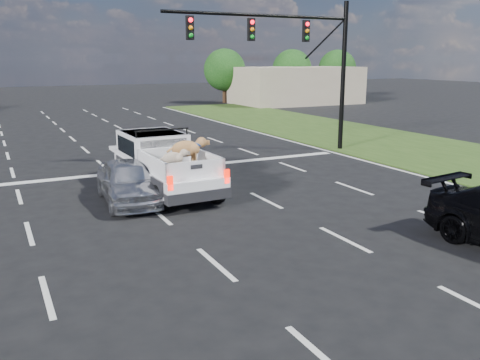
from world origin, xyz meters
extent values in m
plane|color=black|center=(0.00, 0.00, 0.00)|extent=(160.00, 160.00, 0.00)
cube|color=silver|center=(-5.25, 6.00, 0.01)|extent=(0.12, 60.00, 0.01)
cube|color=silver|center=(-1.75, 6.00, 0.01)|extent=(0.12, 60.00, 0.01)
cube|color=silver|center=(1.75, 6.00, 0.01)|extent=(0.12, 60.00, 0.01)
cube|color=silver|center=(5.25, 6.00, 0.01)|extent=(0.12, 60.00, 0.01)
cube|color=silver|center=(8.80, 6.00, 0.01)|extent=(0.15, 60.00, 0.01)
cube|color=silver|center=(0.00, 10.00, 0.01)|extent=(17.00, 0.45, 0.01)
cube|color=#274515|center=(13.00, 6.00, 0.03)|extent=(8.00, 60.00, 0.06)
cylinder|color=black|center=(9.60, 10.50, 3.50)|extent=(0.22, 0.22, 7.00)
cylinder|color=black|center=(5.10, 10.50, 6.20)|extent=(9.00, 0.14, 0.14)
cube|color=black|center=(7.40, 10.50, 5.60)|extent=(0.30, 0.18, 0.95)
sphere|color=red|center=(7.40, 10.39, 5.90)|extent=(0.18, 0.18, 0.18)
cube|color=black|center=(4.60, 10.50, 5.60)|extent=(0.30, 0.18, 0.95)
sphere|color=red|center=(4.60, 10.39, 5.90)|extent=(0.18, 0.18, 0.18)
cube|color=black|center=(1.80, 10.50, 5.60)|extent=(0.30, 0.18, 0.95)
sphere|color=red|center=(1.80, 10.39, 5.90)|extent=(0.18, 0.18, 0.18)
cube|color=tan|center=(22.00, 34.00, 1.80)|extent=(12.00, 7.00, 3.60)
cylinder|color=#332114|center=(16.00, 38.00, 1.08)|extent=(0.44, 0.44, 2.16)
sphere|color=#103A10|center=(16.00, 38.00, 3.30)|extent=(4.20, 4.20, 4.20)
cylinder|color=#332114|center=(24.00, 38.00, 1.08)|extent=(0.44, 0.44, 2.16)
sphere|color=#103A10|center=(24.00, 38.00, 3.30)|extent=(4.20, 4.20, 4.20)
cylinder|color=#332114|center=(30.00, 38.00, 1.08)|extent=(0.44, 0.44, 2.16)
sphere|color=#103A10|center=(30.00, 38.00, 3.30)|extent=(4.20, 4.20, 4.20)
cylinder|color=black|center=(-1.57, 4.43, 0.40)|extent=(0.32, 0.81, 0.80)
cylinder|color=black|center=(0.26, 4.49, 0.40)|extent=(0.32, 0.81, 0.80)
cylinder|color=black|center=(-1.70, 8.30, 0.40)|extent=(0.32, 0.81, 0.80)
cylinder|color=black|center=(0.12, 8.36, 0.40)|extent=(0.32, 0.81, 0.80)
cube|color=white|center=(-0.72, 6.45, 0.69)|extent=(2.18, 5.62, 0.54)
cube|color=white|center=(-0.77, 7.76, 1.41)|extent=(2.01, 2.47, 0.90)
cube|color=black|center=(-0.73, 6.57, 1.45)|extent=(1.62, 0.09, 0.65)
cylinder|color=black|center=(-0.73, 6.71, 2.07)|extent=(1.89, 0.12, 0.05)
cube|color=black|center=(-0.68, 5.22, 0.93)|extent=(1.96, 2.73, 0.06)
cube|color=white|center=(-1.57, 5.19, 1.24)|extent=(0.18, 2.67, 0.54)
cube|color=white|center=(0.21, 5.25, 1.24)|extent=(0.18, 2.67, 0.54)
cube|color=white|center=(-0.64, 3.92, 1.24)|extent=(1.87, 0.15, 0.54)
cube|color=#F31505|center=(-1.52, 3.67, 1.00)|extent=(0.17, 0.07, 0.42)
cube|color=#F31505|center=(0.26, 3.73, 1.00)|extent=(0.17, 0.07, 0.42)
cube|color=black|center=(-0.63, 3.78, 0.50)|extent=(2.02, 0.38, 0.31)
imported|color=silver|center=(-2.20, 5.77, 0.67)|extent=(1.84, 4.03, 1.34)
camera|label=1|loc=(-5.90, -9.53, 4.39)|focal=38.00mm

